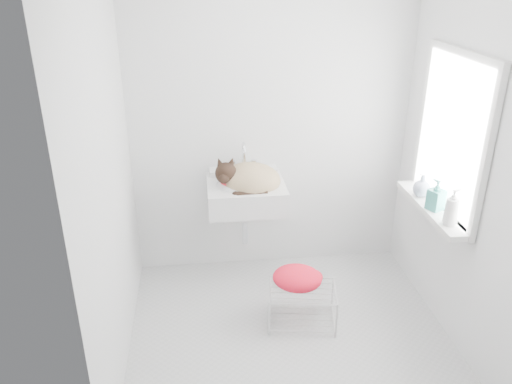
{
  "coord_description": "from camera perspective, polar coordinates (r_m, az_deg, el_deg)",
  "views": [
    {
      "loc": [
        -0.57,
        -2.79,
        2.38
      ],
      "look_at": [
        -0.18,
        0.5,
        0.88
      ],
      "focal_mm": 35.69,
      "sensor_mm": 36.0,
      "label": 1
    }
  ],
  "objects": [
    {
      "name": "window_glass",
      "position": [
        3.57,
        21.29,
        5.91
      ],
      "size": [
        0.01,
        0.8,
        1.0
      ],
      "primitive_type": "cube",
      "color": "white",
      "rests_on": "right_wall"
    },
    {
      "name": "sink",
      "position": [
        3.86,
        -1.16,
        1.02
      ],
      "size": [
        0.59,
        0.51,
        0.24
      ],
      "primitive_type": "cube",
      "color": "white",
      "rests_on": "back_wall"
    },
    {
      "name": "left_wall",
      "position": [
        3.05,
        -16.33,
        1.64
      ],
      "size": [
        0.02,
        2.0,
        2.5
      ],
      "primitive_type": "cube",
      "color": "silver",
      "rests_on": "ground"
    },
    {
      "name": "faucet",
      "position": [
        3.97,
        -1.44,
        3.89
      ],
      "size": [
        0.21,
        0.15,
        0.21
      ],
      "primitive_type": null,
      "color": "silver",
      "rests_on": "sink"
    },
    {
      "name": "right_wall",
      "position": [
        3.44,
        22.73,
        3.25
      ],
      "size": [
        0.02,
        2.0,
        2.5
      ],
      "primitive_type": "cube",
      "color": "silver",
      "rests_on": "ground"
    },
    {
      "name": "cat",
      "position": [
        3.83,
        -0.97,
        1.48
      ],
      "size": [
        0.52,
        0.46,
        0.3
      ],
      "rotation": [
        0.0,
        0.0,
        -0.22
      ],
      "color": "tan",
      "rests_on": "sink"
    },
    {
      "name": "windowsill",
      "position": [
        3.72,
        19.06,
        -1.7
      ],
      "size": [
        0.16,
        0.88,
        0.04
      ],
      "primitive_type": "cube",
      "color": "white",
      "rests_on": "right_wall"
    },
    {
      "name": "bottle_b",
      "position": [
        3.66,
        19.34,
        -1.83
      ],
      "size": [
        0.13,
        0.13,
        0.21
      ],
      "primitive_type": "imported",
      "rotation": [
        0.0,
        0.0,
        3.61
      ],
      "color": "teal",
      "rests_on": "windowsill"
    },
    {
      "name": "bottle_c",
      "position": [
        3.84,
        17.97,
        -0.38
      ],
      "size": [
        0.17,
        0.17,
        0.16
      ],
      "primitive_type": "imported",
      "rotation": [
        0.0,
        0.0,
        3.78
      ],
      "color": "#A0A9C4",
      "rests_on": "windowsill"
    },
    {
      "name": "back_wall",
      "position": [
        3.99,
        1.68,
        7.92
      ],
      "size": [
        2.2,
        0.02,
        2.5
      ],
      "primitive_type": "cube",
      "color": "silver",
      "rests_on": "ground"
    },
    {
      "name": "window_frame",
      "position": [
        3.56,
        21.07,
        5.91
      ],
      "size": [
        0.04,
        0.9,
        1.1
      ],
      "primitive_type": "cube",
      "color": "white",
      "rests_on": "right_wall"
    },
    {
      "name": "towel",
      "position": [
        3.66,
        4.62,
        -10.16
      ],
      "size": [
        0.41,
        0.34,
        0.15
      ],
      "primitive_type": "ellipsoid",
      "rotation": [
        0.0,
        0.0,
        -0.3
      ],
      "color": "red",
      "rests_on": "wire_rack"
    },
    {
      "name": "wire_rack",
      "position": [
        3.73,
        5.18,
        -12.4
      ],
      "size": [
        0.51,
        0.4,
        0.28
      ],
      "primitive_type": "cube",
      "rotation": [
        0.0,
        0.0,
        -0.17
      ],
      "color": "silver",
      "rests_on": "floor"
    },
    {
      "name": "bottle_a",
      "position": [
        3.48,
        20.83,
        -3.4
      ],
      "size": [
        0.08,
        0.08,
        0.21
      ],
      "primitive_type": "imported",
      "rotation": [
        0.0,
        0.0,
        1.61
      ],
      "color": "white",
      "rests_on": "windowsill"
    },
    {
      "name": "floor",
      "position": [
        3.71,
        3.76,
        -15.61
      ],
      "size": [
        2.2,
        2.0,
        0.02
      ],
      "primitive_type": "cube",
      "color": "#B9B9B9",
      "rests_on": "ground"
    }
  ]
}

